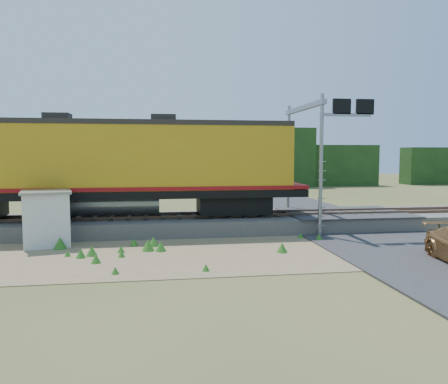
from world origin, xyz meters
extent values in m
plane|color=#475123|center=(0.00, 0.00, 0.00)|extent=(140.00, 140.00, 0.00)
cube|color=slate|center=(0.00, 6.00, 0.40)|extent=(70.00, 5.00, 0.80)
cube|color=brown|center=(0.00, 5.28, 0.88)|extent=(70.00, 0.10, 0.16)
cube|color=brown|center=(0.00, 6.72, 0.88)|extent=(70.00, 0.10, 0.16)
cube|color=#8C7754|center=(-2.00, 0.50, 0.01)|extent=(26.00, 8.00, 0.03)
cube|color=#38383A|center=(7.00, 6.00, 0.83)|extent=(7.00, 5.20, 0.06)
cube|color=#38383A|center=(7.00, 22.00, 0.04)|extent=(7.00, 24.00, 0.08)
cube|color=#173513|center=(0.00, 38.00, 3.25)|extent=(36.00, 3.00, 6.50)
cube|color=black|center=(0.36, 6.00, 1.45)|extent=(3.95, 2.52, 0.99)
cube|color=black|center=(-6.77, 6.00, 2.15)|extent=(21.95, 3.29, 0.40)
cylinder|color=gray|center=(-6.77, 6.00, 1.62)|extent=(6.04, 1.32, 1.32)
cube|color=#C38016|center=(-6.77, 6.00, 4.04)|extent=(20.31, 3.18, 3.40)
cube|color=maroon|center=(-6.77, 6.00, 2.47)|extent=(21.95, 3.35, 0.20)
cube|color=#28231E|center=(-6.77, 6.00, 5.88)|extent=(20.31, 3.24, 0.26)
cube|color=#28231E|center=(-8.97, 6.00, 6.13)|extent=(1.32, 1.10, 0.49)
cube|color=#28231E|center=(-3.48, 6.00, 6.13)|extent=(1.32, 1.10, 0.49)
cube|color=silver|center=(-8.93, 2.97, 1.23)|extent=(2.36, 2.36, 2.46)
cube|color=gray|center=(-8.93, 2.97, 2.51)|extent=(2.60, 2.60, 0.12)
cylinder|color=gray|center=(4.42, 3.20, 3.64)|extent=(0.19, 0.19, 7.29)
cylinder|color=gray|center=(4.42, 8.80, 3.64)|extent=(0.19, 0.19, 7.29)
cube|color=gray|center=(4.42, 6.00, 6.87)|extent=(0.26, 6.20, 0.26)
cube|color=gray|center=(5.67, 3.20, 6.25)|extent=(2.71, 0.16, 0.16)
cube|color=black|center=(5.46, 3.20, 6.66)|extent=(0.94, 0.16, 0.78)
cube|color=black|center=(6.71, 3.20, 6.66)|extent=(0.94, 0.16, 0.78)
camera|label=1|loc=(-3.80, -18.06, 4.26)|focal=35.00mm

